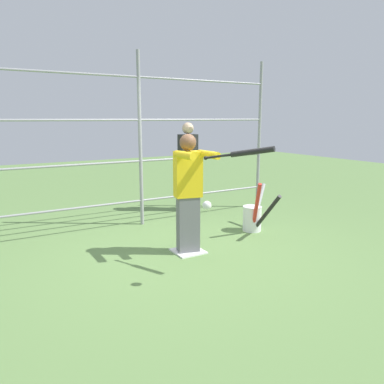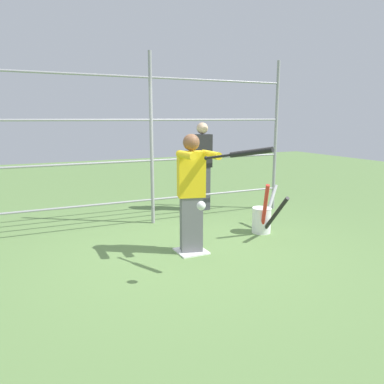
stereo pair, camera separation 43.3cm
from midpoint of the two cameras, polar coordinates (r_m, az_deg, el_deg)
The scene contains 8 objects.
ground_plane at distance 5.22m, azimuth 2.29°, elevation -9.13°, with size 24.00×24.00×0.00m, color #608447.
home_plate at distance 5.22m, azimuth 2.29°, elevation -9.02°, with size 0.40×0.40×0.02m.
fence_backstop at distance 6.37m, azimuth -4.25°, elevation 7.85°, with size 5.20×0.06×2.89m.
batter at distance 4.97m, azimuth 2.45°, elevation 0.28°, with size 0.41×0.61×1.61m.
baseball_bat_swinging at distance 4.29m, azimuth 10.98°, elevation 5.83°, with size 0.48×0.78×0.20m.
softball_in_flight at distance 3.93m, azimuth 4.56°, elevation -2.13°, with size 0.10×0.10×0.10m.
bat_bucket at distance 6.12m, azimuth 12.79°, elevation -3.93°, with size 0.73×0.99×0.86m.
bystander_behind_fence at distance 7.38m, azimuth 3.23°, elevation 4.09°, with size 0.36×0.22×1.73m.
Camera 2 is at (2.05, 4.45, 1.81)m, focal length 35.00 mm.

